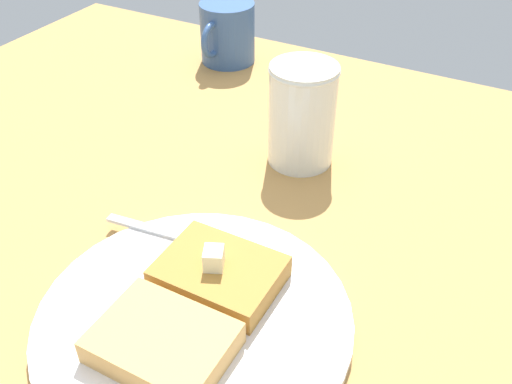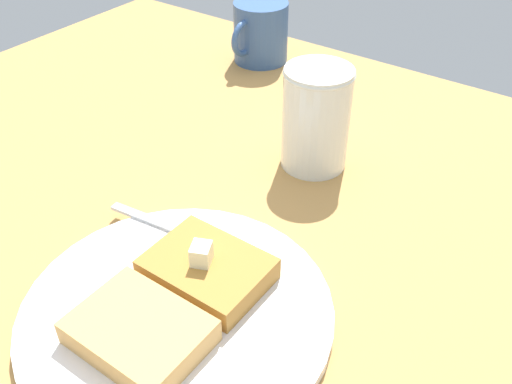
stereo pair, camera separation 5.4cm
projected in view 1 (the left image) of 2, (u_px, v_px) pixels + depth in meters
table_surface at (159, 296)px, 51.77cm from camera, size 107.74×107.74×2.78cm
plate at (194, 319)px, 47.02cm from camera, size 26.16×26.16×1.16cm
toast_slice_left at (219, 273)px, 48.92cm from camera, size 7.68×10.17×2.23cm
toast_slice_middle at (163, 343)px, 43.16cm from camera, size 7.68×10.17×2.23cm
butter_pat_primary at (214, 258)px, 47.51cm from camera, size 2.35×2.26×1.83cm
fork at (191, 240)px, 53.66cm from camera, size 3.33×16.06×0.36cm
syrup_jar at (302, 118)px, 63.46cm from camera, size 7.67×7.67×11.76cm
coffee_mug at (227, 33)px, 85.57cm from camera, size 11.07×8.16×8.94cm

